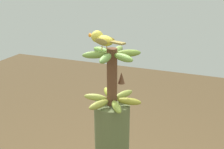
# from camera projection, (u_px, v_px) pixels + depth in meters

# --- Properties ---
(banana_bunch) EXTENTS (0.31, 0.30, 0.30)m
(banana_bunch) POSITION_uv_depth(u_px,v_px,m) (112.00, 77.00, 1.39)
(banana_bunch) COLOR brown
(banana_bunch) RESTS_ON banana_tree
(perched_bird) EXTENTS (0.22, 0.11, 0.09)m
(perched_bird) POSITION_uv_depth(u_px,v_px,m) (102.00, 39.00, 1.32)
(perched_bird) COLOR #C68933
(perched_bird) RESTS_ON banana_bunch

